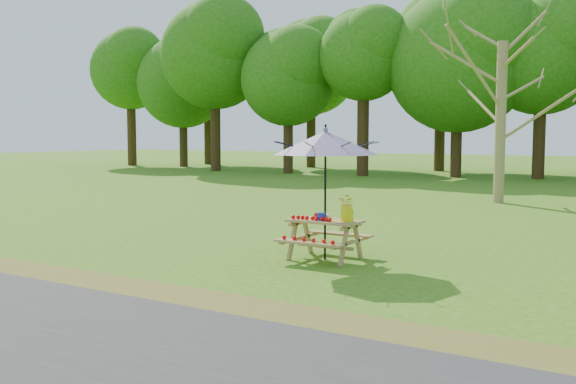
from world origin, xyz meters
The scene contains 8 objects.
ground centered at (0.00, 0.00, 0.00)m, with size 120.00×120.00×0.00m, color #346B14.
drygrass_strip centered at (0.00, -2.80, 0.00)m, with size 120.00×1.20×0.01m, color olive.
treeline centered at (0.00, 22.00, 8.00)m, with size 60.00×12.00×16.00m, color #206110, non-canonical shape.
picnic_table centered at (2.73, 0.50, 0.33)m, with size 1.20×1.32×0.67m.
patio_umbrella centered at (2.73, 0.50, 1.95)m, with size 2.07×2.07×2.25m.
produce_bins centered at (2.67, 0.50, 0.72)m, with size 0.25×0.40×0.13m.
tomatoes_row centered at (2.58, 0.32, 0.71)m, with size 0.77×0.13×0.07m, color red, non-canonical shape.
flower_bucket centered at (3.14, 0.49, 0.91)m, with size 0.34×0.32×0.45m.
Camera 1 is at (7.72, -8.84, 2.07)m, focal length 40.00 mm.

